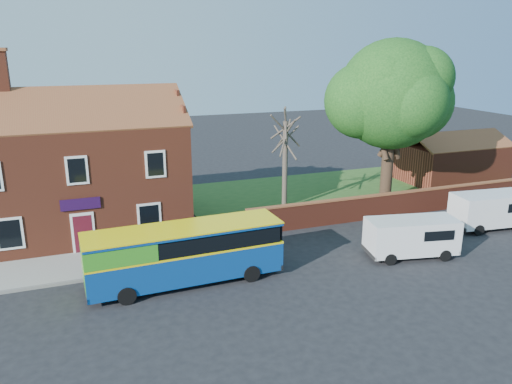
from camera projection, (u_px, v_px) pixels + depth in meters
name	position (u px, v px, depth m)	size (l,w,h in m)	color
ground	(256.00, 294.00, 22.39)	(120.00, 120.00, 0.00)	black
pavement	(87.00, 265.00, 25.21)	(18.00, 3.50, 0.12)	gray
kerb	(88.00, 279.00, 23.64)	(18.00, 0.15, 0.14)	slate
grass_strip	(355.00, 191.00, 38.42)	(26.00, 12.00, 0.04)	#426B28
shop_building	(77.00, 175.00, 29.44)	(12.30, 8.13, 10.50)	brown
boundary_wall	(404.00, 203.00, 32.80)	(22.00, 0.38, 1.60)	maroon
outbuilding	(452.00, 162.00, 40.97)	(8.20, 5.06, 4.17)	maroon
bus	(179.00, 252.00, 22.97)	(9.13, 2.60, 2.76)	navy
van_near	(412.00, 236.00, 26.13)	(4.96, 2.73, 2.06)	white
van_far	(493.00, 209.00, 30.29)	(5.14, 2.50, 2.17)	white
large_tree	(392.00, 98.00, 33.54)	(9.25, 7.32, 11.28)	black
bare_tree	(285.00, 161.00, 33.10)	(2.47, 2.94, 6.59)	#4C4238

